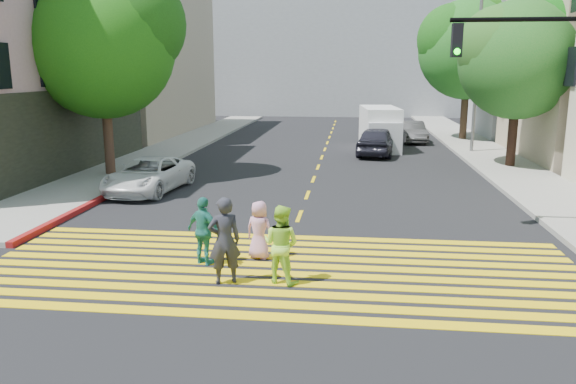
% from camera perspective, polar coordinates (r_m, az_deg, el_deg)
% --- Properties ---
extents(ground, '(120.00, 120.00, 0.00)m').
position_cam_1_polar(ground, '(11.46, -1.76, -10.04)').
color(ground, black).
extents(sidewalk_left, '(3.00, 40.00, 0.15)m').
position_cam_1_polar(sidewalk_left, '(34.28, -10.53, 4.85)').
color(sidewalk_left, gray).
rests_on(sidewalk_left, ground).
extents(sidewalk_right, '(3.00, 60.00, 0.15)m').
position_cam_1_polar(sidewalk_right, '(26.76, 21.57, 2.17)').
color(sidewalk_right, gray).
rests_on(sidewalk_right, ground).
extents(curb_red, '(0.20, 8.00, 0.16)m').
position_cam_1_polar(curb_red, '(19.02, -20.01, -1.48)').
color(curb_red, maroon).
rests_on(curb_red, ground).
extents(crosswalk, '(13.40, 5.30, 0.01)m').
position_cam_1_polar(crosswalk, '(12.64, -0.91, -7.84)').
color(crosswalk, yellow).
rests_on(crosswalk, ground).
extents(lane_line, '(0.12, 34.40, 0.01)m').
position_cam_1_polar(lane_line, '(33.31, 3.90, 4.70)').
color(lane_line, yellow).
rests_on(lane_line, ground).
extents(building_left_tan, '(12.00, 16.00, 10.00)m').
position_cam_1_polar(building_left_tan, '(42.32, -18.34, 12.49)').
color(building_left_tan, tan).
rests_on(building_left_tan, ground).
extents(building_right_grey, '(10.00, 10.00, 10.00)m').
position_cam_1_polar(building_right_grey, '(42.67, 25.58, 11.93)').
color(building_right_grey, gray).
rests_on(building_right_grey, ground).
extents(backdrop_block, '(30.00, 8.00, 12.00)m').
position_cam_1_polar(backdrop_block, '(58.54, 5.25, 13.77)').
color(backdrop_block, gray).
rests_on(backdrop_block, ground).
extents(tree_left, '(6.55, 6.10, 8.34)m').
position_cam_1_polar(tree_left, '(24.29, -18.19, 14.64)').
color(tree_left, '#3F3422').
rests_on(tree_left, ground).
extents(tree_right_near, '(5.68, 5.16, 7.51)m').
position_cam_1_polar(tree_right_near, '(27.09, 22.57, 12.87)').
color(tree_right_near, black).
rests_on(tree_right_near, ground).
extents(tree_right_far, '(7.03, 6.64, 8.81)m').
position_cam_1_polar(tree_right_far, '(37.22, 17.99, 14.10)').
color(tree_right_far, '#442E24').
rests_on(tree_right_far, ground).
extents(pedestrian_man, '(0.79, 0.66, 1.84)m').
position_cam_1_polar(pedestrian_man, '(11.66, -6.48, -4.92)').
color(pedestrian_man, '#272830').
rests_on(pedestrian_man, ground).
extents(pedestrian_woman, '(0.98, 0.88, 1.66)m').
position_cam_1_polar(pedestrian_woman, '(11.65, -0.72, -5.32)').
color(pedestrian_woman, '#B2F140').
rests_on(pedestrian_woman, ground).
extents(pedestrian_child, '(0.78, 0.63, 1.38)m').
position_cam_1_polar(pedestrian_child, '(13.19, -2.93, -3.87)').
color(pedestrian_child, '#D38EB1').
rests_on(pedestrian_child, ground).
extents(pedestrian_extra, '(1.00, 0.76, 1.57)m').
position_cam_1_polar(pedestrian_extra, '(12.88, -8.53, -3.94)').
color(pedestrian_extra, '#257C71').
rests_on(pedestrian_extra, ground).
extents(white_sedan, '(2.52, 4.66, 1.24)m').
position_cam_1_polar(white_sedan, '(21.10, -13.95, 1.69)').
color(white_sedan, white).
rests_on(white_sedan, ground).
extents(dark_car_near, '(2.50, 4.70, 1.52)m').
position_cam_1_polar(dark_car_near, '(29.86, 9.04, 5.17)').
color(dark_car_near, black).
rests_on(dark_car_near, ground).
extents(silver_car, '(2.14, 4.35, 1.22)m').
position_cam_1_polar(silver_car, '(41.94, 9.64, 6.93)').
color(silver_car, '#BABABA').
rests_on(silver_car, ground).
extents(dark_car_parked, '(1.67, 4.01, 1.29)m').
position_cam_1_polar(dark_car_parked, '(35.78, 12.50, 5.99)').
color(dark_car_parked, '#2C2C2D').
rests_on(dark_car_parked, ground).
extents(white_van, '(2.27, 5.11, 2.34)m').
position_cam_1_polar(white_van, '(32.12, 9.34, 6.28)').
color(white_van, white).
rests_on(white_van, ground).
extents(traffic_signal, '(4.09, 0.35, 6.00)m').
position_cam_1_polar(traffic_signal, '(16.09, 26.09, 9.36)').
color(traffic_signal, black).
rests_on(traffic_signal, ground).
extents(street_lamp, '(2.20, 0.49, 9.72)m').
position_cam_1_polar(street_lamp, '(31.42, 18.41, 13.86)').
color(street_lamp, slate).
rests_on(street_lamp, ground).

